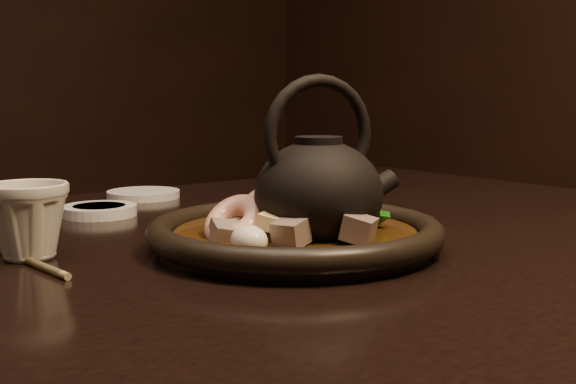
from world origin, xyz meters
TOP-DOWN VIEW (x-y plane):
  - table at (0.00, 0.00)m, footprint 1.60×0.90m
  - plate at (0.15, -0.07)m, footprint 0.30×0.30m
  - stirfry at (0.14, -0.07)m, footprint 0.19×0.20m
  - soy_dish at (0.07, 0.24)m, footprint 0.10×0.10m
  - saucer_right at (0.19, 0.35)m, footprint 0.11×0.11m
  - tea_cup at (-0.08, 0.05)m, footprint 0.08×0.08m
  - chopsticks at (-0.09, 0.07)m, footprint 0.03×0.24m
  - teapot at (0.16, -0.10)m, footprint 0.16×0.13m

SIDE VIEW (x-z plane):
  - table at x=0.00m, z-range 0.30..1.05m
  - chopsticks at x=-0.09m, z-range 0.75..0.76m
  - saucer_right at x=0.19m, z-range 0.75..0.76m
  - soy_dish at x=0.07m, z-range 0.75..0.76m
  - plate at x=0.15m, z-range 0.75..0.78m
  - stirfry at x=0.14m, z-range 0.74..0.81m
  - tea_cup at x=-0.08m, z-range 0.75..0.83m
  - teapot at x=0.16m, z-range 0.73..0.90m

